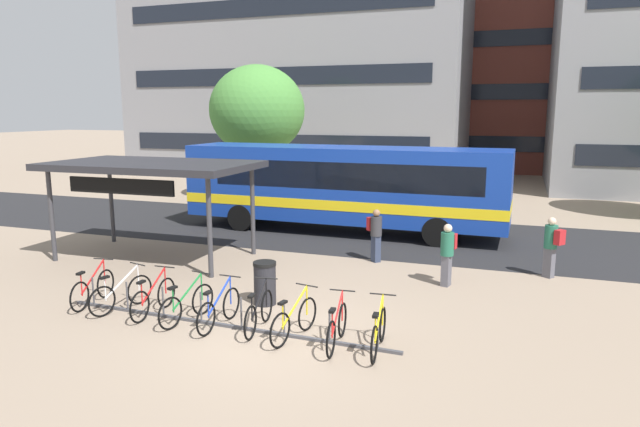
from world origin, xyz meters
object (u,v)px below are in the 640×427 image
parked_bicycle_white_1 (121,294)px  commuter_red_pack_1 (448,250)px  parked_bicycle_black_5 (259,312)px  parked_bicycle_green_3 (187,305)px  commuter_red_pack_2 (376,232)px  street_tree_1 (257,110)px  city_bus (341,185)px  parked_bicycle_blue_4 (219,309)px  parked_bicycle_red_0 (93,289)px  parked_bicycle_yellow_8 (379,333)px  commuter_red_pack_0 (552,243)px  transit_shelter (151,168)px  parked_bicycle_yellow_6 (294,320)px  parked_bicycle_red_7 (337,328)px  parked_bicycle_red_2 (153,298)px  trash_bin (265,283)px

parked_bicycle_white_1 → commuter_red_pack_1: (6.79, 4.39, 0.56)m
parked_bicycle_white_1 → parked_bicycle_black_5: bearing=-76.2°
parked_bicycle_green_3 → commuter_red_pack_1: commuter_red_pack_1 is taller
commuter_red_pack_2 → street_tree_1: bearing=175.7°
city_bus → street_tree_1: size_ratio=1.77×
parked_bicycle_blue_4 → commuter_red_pack_2: (1.82, 6.24, 0.54)m
commuter_red_pack_1 → parked_bicycle_green_3: bearing=-33.9°
parked_bicycle_red_0 → parked_bicycle_green_3: 2.72m
parked_bicycle_yellow_8 → commuter_red_pack_0: 7.12m
parked_bicycle_red_0 → transit_shelter: bearing=9.2°
parked_bicycle_yellow_6 → street_tree_1: 18.83m
parked_bicycle_green_3 → street_tree_1: 17.75m
parked_bicycle_red_7 → commuter_red_pack_2: commuter_red_pack_2 is taller
city_bus → commuter_red_pack_1: size_ratio=7.30×
city_bus → commuter_red_pack_2: size_ratio=7.47×
parked_bicycle_green_3 → parked_bicycle_yellow_8: 4.28m
parked_bicycle_yellow_6 → parked_bicycle_yellow_8: (1.74, -0.05, 0.00)m
parked_bicycle_red_2 → street_tree_1: 17.34m
street_tree_1 → city_bus: bearing=-43.8°
trash_bin → parked_bicycle_yellow_8: bearing=-28.5°
parked_bicycle_red_2 → parked_bicycle_black_5: (2.62, -0.02, 0.00)m
parked_bicycle_yellow_6 → parked_bicycle_red_2: bearing=97.0°
parked_bicycle_white_1 → commuter_red_pack_1: 8.10m
city_bus → parked_bicycle_white_1: bearing=78.3°
parked_bicycle_white_1 → parked_bicycle_yellow_8: size_ratio=0.98×
parked_bicycle_black_5 → parked_bicycle_blue_4: bearing=91.8°
parked_bicycle_yellow_6 → parked_bicycle_red_7: bearing=-84.8°
commuter_red_pack_0 → commuter_red_pack_1: commuter_red_pack_0 is taller
trash_bin → parked_bicycle_red_7: bearing=-36.7°
parked_bicycle_black_5 → transit_shelter: (-5.61, 4.26, 2.42)m
parked_bicycle_yellow_6 → trash_bin: size_ratio=1.66×
commuter_red_pack_1 → commuter_red_pack_2: bearing=-112.0°
parked_bicycle_red_2 → transit_shelter: bearing=33.5°
parked_bicycle_red_2 → parked_bicycle_yellow_6: size_ratio=1.01×
transit_shelter → commuter_red_pack_0: bearing=8.1°
parked_bicycle_white_1 → commuter_red_pack_0: commuter_red_pack_0 is taller
commuter_red_pack_0 → street_tree_1: bearing=0.1°
parked_bicycle_yellow_8 → transit_shelter: bearing=56.4°
parked_bicycle_red_0 → parked_bicycle_white_1: 0.90m
commuter_red_pack_2 → street_tree_1: (-8.70, 9.94, 3.62)m
parked_bicycle_yellow_6 → commuter_red_pack_1: size_ratio=1.03×
parked_bicycle_red_2 → commuter_red_pack_2: size_ratio=1.07×
parked_bicycle_red_7 → parked_bicycle_green_3: bearing=82.0°
parked_bicycle_red_0 → parked_bicycle_red_7: 6.18m
parked_bicycle_red_0 → parked_bicycle_red_2: bearing=-100.5°
parked_bicycle_white_1 → parked_bicycle_yellow_6: bearing=-78.4°
parked_bicycle_red_0 → parked_bicycle_white_1: size_ratio=1.02×
parked_bicycle_yellow_6 → parked_bicycle_red_7: same height
parked_bicycle_green_3 → commuter_red_pack_0: bearing=-41.3°
parked_bicycle_red_0 → parked_bicycle_white_1: same height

